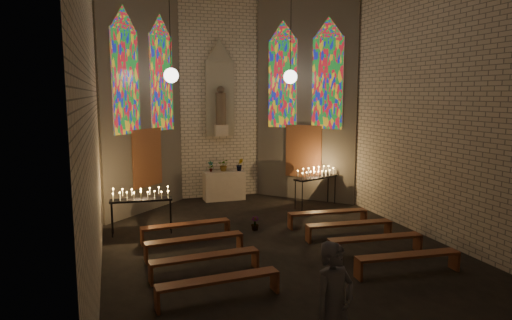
{
  "coord_description": "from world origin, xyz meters",
  "views": [
    {
      "loc": [
        -3.7,
        -9.72,
        3.66
      ],
      "look_at": [
        -0.14,
        1.35,
        1.97
      ],
      "focal_mm": 32.0,
      "sensor_mm": 36.0,
      "label": 1
    }
  ],
  "objects_px": {
    "votive_stand_right": "(316,175)",
    "visitor": "(334,309)",
    "altar": "(224,185)",
    "aisle_flower_pot": "(255,223)",
    "votive_stand_left": "(141,197)"
  },
  "relations": [
    {
      "from": "votive_stand_right",
      "to": "visitor",
      "type": "xyz_separation_m",
      "value": [
        -3.66,
        -8.31,
        -0.15
      ]
    },
    {
      "from": "altar",
      "to": "visitor",
      "type": "distance_m",
      "value": 10.23
    },
    {
      "from": "altar",
      "to": "visitor",
      "type": "bearing_deg",
      "value": -95.77
    },
    {
      "from": "votive_stand_left",
      "to": "visitor",
      "type": "height_order",
      "value": "visitor"
    },
    {
      "from": "altar",
      "to": "visitor",
      "type": "relative_size",
      "value": 0.78
    },
    {
      "from": "votive_stand_left",
      "to": "visitor",
      "type": "xyz_separation_m",
      "value": [
        1.97,
        -7.0,
        -0.11
      ]
    },
    {
      "from": "altar",
      "to": "visitor",
      "type": "height_order",
      "value": "visitor"
    },
    {
      "from": "altar",
      "to": "votive_stand_left",
      "type": "height_order",
      "value": "votive_stand_left"
    },
    {
      "from": "votive_stand_left",
      "to": "altar",
      "type": "bearing_deg",
      "value": 50.46
    },
    {
      "from": "aisle_flower_pot",
      "to": "votive_stand_left",
      "type": "xyz_separation_m",
      "value": [
        -2.93,
        0.61,
        0.82
      ]
    },
    {
      "from": "altar",
      "to": "aisle_flower_pot",
      "type": "xyz_separation_m",
      "value": [
        -0.07,
        -3.78,
        -0.31
      ]
    },
    {
      "from": "altar",
      "to": "votive_stand_right",
      "type": "bearing_deg",
      "value": -35.21
    },
    {
      "from": "aisle_flower_pot",
      "to": "votive_stand_right",
      "type": "relative_size",
      "value": 0.22
    },
    {
      "from": "altar",
      "to": "aisle_flower_pot",
      "type": "bearing_deg",
      "value": -91.05
    },
    {
      "from": "votive_stand_left",
      "to": "aisle_flower_pot",
      "type": "bearing_deg",
      "value": -7.83
    }
  ]
}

